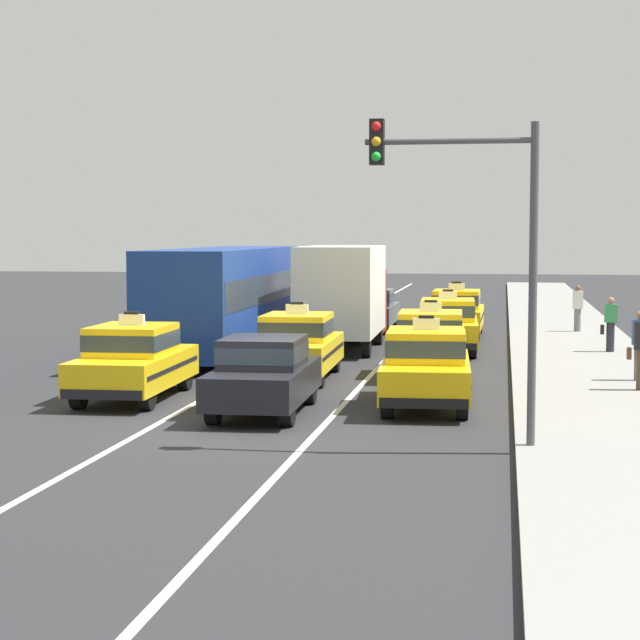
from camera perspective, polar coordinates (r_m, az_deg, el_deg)
ground_plane at (r=21.92m, az=-3.96°, el=-5.24°), size 160.00×160.00×0.00m
lane_stripe_left_center at (r=41.71m, az=0.21°, el=-0.61°), size 0.14×80.00×0.01m
lane_stripe_center_right at (r=41.33m, az=4.59°, el=-0.67°), size 0.14×80.00×0.01m
sidewalk_curb at (r=36.28m, az=12.79°, el=-1.37°), size 4.00×90.00×0.15m
taxi_left_nearest at (r=25.16m, az=-9.43°, el=-2.02°), size 1.93×4.60×1.96m
bus_left_second at (r=33.96m, az=-4.79°, el=1.29°), size 2.64×11.23×3.22m
taxi_left_third at (r=43.37m, az=-1.39°, el=0.74°), size 2.06×4.65×1.96m
sedan_center_nearest at (r=22.86m, az=-2.87°, el=-2.69°), size 1.85×4.34×1.58m
taxi_center_second at (r=28.23m, az=-1.14°, el=-1.26°), size 1.92×4.60×1.96m
box_truck_center_third at (r=35.53m, az=1.24°, el=1.37°), size 2.40×7.00×3.27m
sedan_center_fourth at (r=42.18m, az=2.62°, el=0.59°), size 1.77×4.30×1.58m
taxi_right_nearest at (r=23.78m, az=5.40°, el=-2.35°), size 2.02×4.64×1.96m
taxi_right_second at (r=29.19m, az=5.63°, el=-1.09°), size 1.97×4.62×1.96m
taxi_right_third at (r=34.64m, az=6.50°, el=-0.23°), size 2.00×4.63×1.96m
taxi_right_fourth at (r=40.14m, az=6.94°, el=0.41°), size 1.86×4.58×1.96m
pedestrian_near_crosswalk at (r=27.97m, az=15.88°, el=-1.26°), size 0.47×0.24×1.67m
pedestrian_mid_block at (r=41.31m, az=12.94°, el=0.60°), size 0.36×0.24×1.66m
pedestrian_by_storefront at (r=34.47m, az=14.51°, el=-0.22°), size 0.47×0.24×1.63m
traffic_light_pole at (r=18.85m, az=7.86°, el=4.82°), size 2.87×0.33×5.58m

